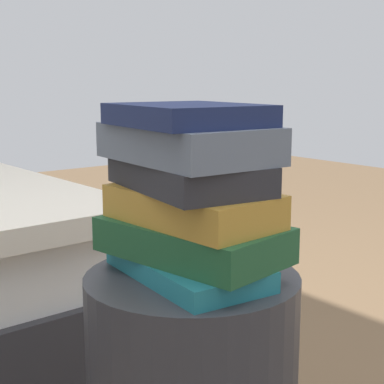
{
  "coord_description": "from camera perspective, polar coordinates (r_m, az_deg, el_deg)",
  "views": [
    {
      "loc": [
        -0.72,
        0.57,
        0.78
      ],
      "look_at": [
        0.0,
        0.0,
        0.6
      ],
      "focal_mm": 55.24,
      "sensor_mm": 36.0,
      "label": 1
    }
  ],
  "objects": [
    {
      "name": "book_teal",
      "position": [
        0.96,
        -0.66,
        -7.21
      ],
      "size": [
        0.29,
        0.18,
        0.03
      ],
      "primitive_type": "cube",
      "rotation": [
        0.0,
        0.0,
        -0.09
      ],
      "color": "#1E727F",
      "rests_on": "side_table"
    },
    {
      "name": "book_forest",
      "position": [
        0.95,
        0.24,
        -4.64
      ],
      "size": [
        0.32,
        0.22,
        0.06
      ],
      "primitive_type": "cube",
      "rotation": [
        0.0,
        0.0,
        0.16
      ],
      "color": "#1E512D",
      "rests_on": "book_teal"
    },
    {
      "name": "book_ochre",
      "position": [
        0.95,
        0.07,
        -1.33
      ],
      "size": [
        0.29,
        0.18,
        0.05
      ],
      "primitive_type": "cube",
      "rotation": [
        0.0,
        0.0,
        0.07
      ],
      "color": "#B7842D",
      "rests_on": "book_forest"
    },
    {
      "name": "book_charcoal",
      "position": [
        0.94,
        -0.28,
        1.68
      ],
      "size": [
        0.29,
        0.2,
        0.05
      ],
      "primitive_type": "cube",
      "rotation": [
        0.0,
        0.0,
        -0.15
      ],
      "color": "#28282D",
      "rests_on": "book_ochre"
    },
    {
      "name": "book_slate",
      "position": [
        0.94,
        -0.39,
        4.77
      ],
      "size": [
        0.29,
        0.2,
        0.06
      ],
      "primitive_type": "cube",
      "rotation": [
        0.0,
        0.0,
        -0.06
      ],
      "color": "slate",
      "rests_on": "book_charcoal"
    },
    {
      "name": "book_navy",
      "position": [
        0.92,
        -0.61,
        7.47
      ],
      "size": [
        0.24,
        0.21,
        0.03
      ],
      "primitive_type": "cube",
      "rotation": [
        0.0,
        0.0,
        -0.1
      ],
      "color": "#19234C",
      "rests_on": "book_slate"
    }
  ]
}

